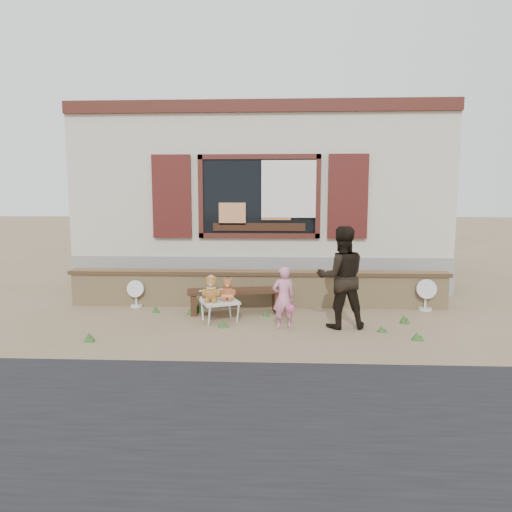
{
  "coord_description": "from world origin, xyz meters",
  "views": [
    {
      "loc": [
        0.37,
        -7.43,
        2.04
      ],
      "look_at": [
        0.0,
        0.6,
        1.0
      ],
      "focal_mm": 32.0,
      "sensor_mm": 36.0,
      "label": 1
    }
  ],
  "objects_px": {
    "teddy_bear_right": "(228,289)",
    "adult": "(341,277)",
    "bench": "(235,296)",
    "teddy_bear_left": "(211,289)",
    "child": "(283,298)",
    "folding_chair": "(220,302)"
  },
  "relations": [
    {
      "from": "bench",
      "to": "adult",
      "type": "bearing_deg",
      "value": -35.17
    },
    {
      "from": "teddy_bear_left",
      "to": "child",
      "type": "relative_size",
      "value": 0.43
    },
    {
      "from": "bench",
      "to": "teddy_bear_left",
      "type": "xyz_separation_m",
      "value": [
        -0.34,
        -0.61,
        0.25
      ]
    },
    {
      "from": "folding_chair",
      "to": "teddy_bear_right",
      "type": "bearing_deg",
      "value": -0.0
    },
    {
      "from": "bench",
      "to": "folding_chair",
      "type": "distance_m",
      "value": 0.59
    },
    {
      "from": "teddy_bear_left",
      "to": "adult",
      "type": "xyz_separation_m",
      "value": [
        2.07,
        -0.2,
        0.24
      ]
    },
    {
      "from": "bench",
      "to": "folding_chair",
      "type": "bearing_deg",
      "value": -121.23
    },
    {
      "from": "teddy_bear_left",
      "to": "child",
      "type": "xyz_separation_m",
      "value": [
        1.17,
        -0.3,
        -0.07
      ]
    },
    {
      "from": "folding_chair",
      "to": "teddy_bear_left",
      "type": "bearing_deg",
      "value": -180.0
    },
    {
      "from": "bench",
      "to": "adult",
      "type": "xyz_separation_m",
      "value": [
        1.73,
        -0.8,
        0.49
      ]
    },
    {
      "from": "teddy_bear_left",
      "to": "teddy_bear_right",
      "type": "bearing_deg",
      "value": 0.0
    },
    {
      "from": "teddy_bear_left",
      "to": "folding_chair",
      "type": "bearing_deg",
      "value": 0.0
    },
    {
      "from": "teddy_bear_left",
      "to": "child",
      "type": "distance_m",
      "value": 1.21
    },
    {
      "from": "folding_chair",
      "to": "child",
      "type": "relative_size",
      "value": 0.74
    },
    {
      "from": "bench",
      "to": "adult",
      "type": "distance_m",
      "value": 1.97
    },
    {
      "from": "adult",
      "to": "child",
      "type": "bearing_deg",
      "value": 0.7
    },
    {
      "from": "teddy_bear_right",
      "to": "adult",
      "type": "height_order",
      "value": "adult"
    },
    {
      "from": "teddy_bear_right",
      "to": "child",
      "type": "bearing_deg",
      "value": -48.06
    },
    {
      "from": "teddy_bear_left",
      "to": "teddy_bear_right",
      "type": "distance_m",
      "value": 0.28
    },
    {
      "from": "teddy_bear_left",
      "to": "adult",
      "type": "relative_size",
      "value": 0.26
    },
    {
      "from": "bench",
      "to": "teddy_bear_right",
      "type": "bearing_deg",
      "value": -109.78
    },
    {
      "from": "bench",
      "to": "teddy_bear_right",
      "type": "distance_m",
      "value": 0.55
    }
  ]
}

